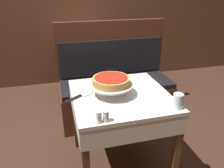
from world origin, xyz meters
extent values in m
plane|color=#382319|center=(0.00, 0.00, 0.00)|extent=(14.00, 14.00, 0.00)
cube|color=beige|center=(0.00, 0.00, 0.71)|extent=(0.76, 0.76, 0.03)
cube|color=white|center=(0.00, 0.00, 0.73)|extent=(0.47, 0.47, 0.00)
cube|color=beige|center=(0.00, 0.00, 0.62)|extent=(0.75, 0.75, 0.15)
cube|color=#4C331E|center=(0.34, -0.34, 0.35)|extent=(0.05, 0.05, 0.69)
cube|color=#4C331E|center=(-0.34, 0.34, 0.35)|extent=(0.05, 0.05, 0.69)
cube|color=#4C331E|center=(0.34, 0.34, 0.35)|extent=(0.05, 0.05, 0.69)
cube|color=red|center=(0.01, 1.55, 0.70)|extent=(0.74, 0.74, 0.03)
cube|color=white|center=(0.01, 1.55, 0.72)|extent=(0.46, 0.46, 0.00)
cube|color=red|center=(0.01, 1.55, 0.63)|extent=(0.74, 0.74, 0.11)
cube|color=#4C331E|center=(-0.33, 1.22, 0.34)|extent=(0.05, 0.05, 0.69)
cube|color=#4C331E|center=(0.34, 1.22, 0.34)|extent=(0.05, 0.05, 0.69)
cube|color=#4C331E|center=(-0.33, 1.89, 0.34)|extent=(0.05, 0.05, 0.69)
cube|color=#4C331E|center=(0.34, 1.89, 0.34)|extent=(0.05, 0.05, 0.69)
cube|color=#4C2819|center=(0.19, 0.78, 0.21)|extent=(1.31, 0.53, 0.42)
cube|color=black|center=(0.19, 0.78, 0.45)|extent=(1.28, 0.52, 0.06)
cube|color=#4C2819|center=(0.19, 1.02, 0.81)|extent=(1.31, 0.06, 0.66)
cube|color=black|center=(0.19, 0.98, 0.72)|extent=(1.25, 0.02, 0.42)
cube|color=brown|center=(0.00, 2.07, 1.20)|extent=(6.00, 0.04, 2.40)
cylinder|color=#ADADB2|center=(-0.08, 0.12, 0.76)|extent=(0.01, 0.01, 0.07)
cylinder|color=#ADADB2|center=(-0.18, -0.05, 0.76)|extent=(0.01, 0.01, 0.07)
cylinder|color=#ADADB2|center=(0.02, -0.05, 0.76)|extent=(0.01, 0.01, 0.07)
cylinder|color=#ADADB2|center=(-0.08, 0.01, 0.80)|extent=(0.23, 0.23, 0.01)
cylinder|color=silver|center=(-0.08, 0.01, 0.80)|extent=(0.33, 0.33, 0.01)
cylinder|color=silver|center=(-0.08, 0.01, 0.81)|extent=(0.34, 0.34, 0.01)
cylinder|color=#C68E47|center=(-0.08, 0.01, 0.84)|extent=(0.29, 0.29, 0.05)
cylinder|color=#A82314|center=(-0.08, 0.01, 0.87)|extent=(0.25, 0.25, 0.01)
cube|color=#BCBCC1|center=(-0.27, 0.07, 0.73)|extent=(0.13, 0.12, 0.00)
cube|color=black|center=(-0.37, 0.00, 0.73)|extent=(0.14, 0.10, 0.01)
cylinder|color=silver|center=(0.32, -0.31, 0.78)|extent=(0.07, 0.07, 0.11)
cylinder|color=silver|center=(-0.25, -0.34, 0.75)|extent=(0.04, 0.04, 0.06)
cylinder|color=#B7B7BC|center=(-0.25, -0.34, 0.79)|extent=(0.04, 0.04, 0.02)
cylinder|color=silver|center=(-0.20, -0.34, 0.75)|extent=(0.04, 0.04, 0.05)
cylinder|color=#B7B7BC|center=(-0.20, -0.34, 0.79)|extent=(0.04, 0.04, 0.02)
cube|color=black|center=(-0.06, 1.63, 0.73)|extent=(0.12, 0.12, 0.03)
cylinder|color=black|center=(-0.06, 1.63, 0.80)|extent=(0.01, 0.01, 0.11)
cylinder|color=white|center=(-0.06, 1.67, 0.79)|extent=(0.04, 0.04, 0.09)
cylinder|color=gold|center=(-0.06, 1.59, 0.79)|extent=(0.04, 0.04, 0.09)
camera|label=1|loc=(-0.46, -1.47, 1.51)|focal=35.00mm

